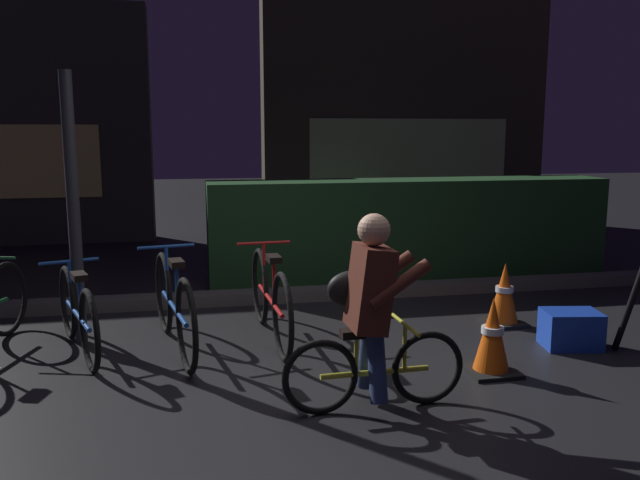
% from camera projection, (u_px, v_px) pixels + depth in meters
% --- Properties ---
extents(ground_plane, '(40.00, 40.00, 0.00)m').
position_uv_depth(ground_plane, '(309.00, 381.00, 4.56)').
color(ground_plane, black).
extents(sidewalk_curb, '(12.00, 0.24, 0.12)m').
position_uv_depth(sidewalk_curb, '(270.00, 296.00, 6.68)').
color(sidewalk_curb, '#56544F').
rests_on(sidewalk_curb, ground).
extents(hedge_row, '(4.80, 0.70, 1.17)m').
position_uv_depth(hedge_row, '(410.00, 228.00, 7.81)').
color(hedge_row, '#214723').
rests_on(hedge_row, ground).
extents(storefront_right, '(5.22, 0.54, 4.15)m').
position_uv_depth(storefront_right, '(406.00, 112.00, 11.78)').
color(storefront_right, '#42382D').
rests_on(storefront_right, ground).
extents(street_post, '(0.10, 0.10, 2.20)m').
position_uv_depth(street_post, '(73.00, 211.00, 5.21)').
color(street_post, '#2D2D33').
rests_on(street_post, ground).
extents(parked_bike_center_left, '(0.57, 1.47, 0.71)m').
position_uv_depth(parked_bike_center_left, '(78.00, 313.00, 5.09)').
color(parked_bike_center_left, black).
rests_on(parked_bike_center_left, ground).
extents(parked_bike_center_right, '(0.47, 1.73, 0.81)m').
position_uv_depth(parked_bike_center_right, '(174.00, 306.00, 5.15)').
color(parked_bike_center_right, black).
rests_on(parked_bike_center_right, ground).
extents(parked_bike_right_mid, '(0.46, 1.72, 0.79)m').
position_uv_depth(parked_bike_right_mid, '(270.00, 298.00, 5.41)').
color(parked_bike_right_mid, black).
rests_on(parked_bike_right_mid, ground).
extents(traffic_cone_near, '(0.36, 0.36, 0.56)m').
position_uv_depth(traffic_cone_near, '(492.00, 337.00, 4.68)').
color(traffic_cone_near, black).
rests_on(traffic_cone_near, ground).
extents(traffic_cone_far, '(0.36, 0.36, 0.57)m').
position_uv_depth(traffic_cone_far, '(504.00, 295.00, 5.86)').
color(traffic_cone_far, black).
rests_on(traffic_cone_far, ground).
extents(blue_crate, '(0.49, 0.39, 0.30)m').
position_uv_depth(blue_crate, '(571.00, 329.00, 5.26)').
color(blue_crate, '#193DB7').
rests_on(blue_crate, ground).
extents(cyclist, '(1.19, 0.51, 1.25)m').
position_uv_depth(cyclist, '(370.00, 312.00, 4.02)').
color(cyclist, black).
rests_on(cyclist, ground).
extents(closed_umbrella, '(0.08, 0.31, 0.82)m').
position_uv_depth(closed_umbrella, '(631.00, 304.00, 5.04)').
color(closed_umbrella, black).
rests_on(closed_umbrella, ground).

